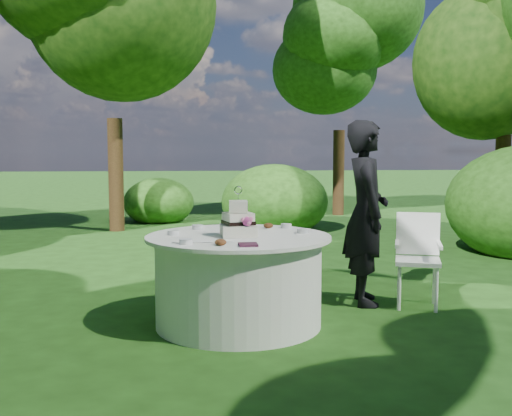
# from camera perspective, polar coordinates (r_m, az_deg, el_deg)

# --- Properties ---
(ground) EXTENTS (80.00, 80.00, 0.00)m
(ground) POSITION_cam_1_polar(r_m,az_deg,el_deg) (5.21, -1.67, -11.04)
(ground) COLOR #1B3E11
(ground) RESTS_ON ground
(napkins) EXTENTS (0.14, 0.14, 0.02)m
(napkins) POSITION_cam_1_polar(r_m,az_deg,el_deg) (4.49, -0.76, -3.51)
(napkins) COLOR #411C2F
(napkins) RESTS_ON table
(feather_plume) EXTENTS (0.48, 0.07, 0.01)m
(feather_plume) POSITION_cam_1_polar(r_m,az_deg,el_deg) (4.67, -5.10, -3.21)
(feather_plume) COLOR white
(feather_plume) RESTS_ON table
(guest) EXTENTS (0.50, 0.69, 1.77)m
(guest) POSITION_cam_1_polar(r_m,az_deg,el_deg) (5.86, 10.43, -0.45)
(guest) COLOR black
(guest) RESTS_ON ground
(table) EXTENTS (1.56, 1.56, 0.77)m
(table) POSITION_cam_1_polar(r_m,az_deg,el_deg) (5.11, -1.68, -6.86)
(table) COLOR silver
(table) RESTS_ON ground
(cake) EXTENTS (0.30, 0.30, 0.42)m
(cake) POSITION_cam_1_polar(r_m,az_deg,el_deg) (4.98, -1.68, -1.41)
(cake) COLOR beige
(cake) RESTS_ON table
(chair) EXTENTS (0.52, 0.52, 0.88)m
(chair) POSITION_cam_1_polar(r_m,az_deg,el_deg) (5.93, 15.15, -4.06)
(chair) COLOR white
(chair) RESTS_ON ground
(votives) EXTENTS (1.21, 0.97, 0.04)m
(votives) POSITION_cam_1_polar(r_m,az_deg,el_deg) (5.15, -2.41, -2.23)
(votives) COLOR silver
(votives) RESTS_ON table
(petal_cups) EXTENTS (0.58, 1.05, 0.05)m
(petal_cups) POSITION_cam_1_polar(r_m,az_deg,el_deg) (5.00, -0.88, -2.40)
(petal_cups) COLOR #562D16
(petal_cups) RESTS_ON table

